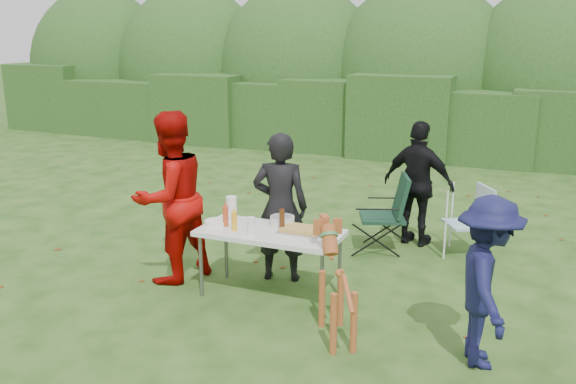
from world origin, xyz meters
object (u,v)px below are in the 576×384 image
at_px(folding_table, 270,236).
at_px(person_red_jacket, 170,198).
at_px(camping_chair, 382,213).
at_px(beer_bottle, 282,220).
at_px(child, 487,282).
at_px(dog, 338,289).
at_px(person_cook, 280,207).
at_px(mustard_bottle, 234,221).
at_px(paper_towel_roll, 232,208).
at_px(person_black_puffy, 418,184).
at_px(lawn_chair, 467,221).
at_px(ketchup_bottle, 226,216).

distance_m(folding_table, person_red_jacket, 1.25).
bearing_deg(camping_chair, beer_bottle, 51.02).
relative_size(folding_table, child, 1.02).
bearing_deg(dog, person_cook, 12.60).
bearing_deg(person_red_jacket, beer_bottle, 110.17).
bearing_deg(mustard_bottle, person_red_jacket, 169.70).
bearing_deg(paper_towel_roll, person_black_puffy, 51.36).
relative_size(dog, beer_bottle, 4.32).
bearing_deg(mustard_bottle, lawn_chair, 46.63).
distance_m(child, beer_bottle, 2.17).
bearing_deg(person_cook, folding_table, 86.54).
relative_size(ketchup_bottle, beer_bottle, 0.92).
height_order(ketchup_bottle, paper_towel_roll, paper_towel_roll).
height_order(folding_table, person_black_puffy, person_black_puffy).
height_order(person_red_jacket, mustard_bottle, person_red_jacket).
height_order(folding_table, ketchup_bottle, ketchup_bottle).
bearing_deg(folding_table, person_cook, 101.06).
distance_m(camping_chair, lawn_chair, 1.05).
relative_size(dog, mustard_bottle, 5.19).
xyz_separation_m(person_red_jacket, lawn_chair, (2.99, 2.07, -0.51)).
distance_m(lawn_chair, mustard_bottle, 3.09).
distance_m(child, ketchup_bottle, 2.76).
relative_size(person_cook, mustard_bottle, 8.50).
bearing_deg(dog, mustard_bottle, 39.12).
bearing_deg(child, person_cook, 50.89).
bearing_deg(beer_bottle, camping_chair, 71.37).
bearing_deg(mustard_bottle, camping_chair, 61.45).
bearing_deg(mustard_bottle, person_cook, 68.66).
distance_m(person_black_puffy, ketchup_bottle, 2.81).
bearing_deg(camping_chair, person_black_puffy, -151.27).
height_order(folding_table, lawn_chair, lawn_chair).
height_order(mustard_bottle, paper_towel_roll, paper_towel_roll).
bearing_deg(dog, camping_chair, -25.85).
height_order(person_black_puffy, camping_chair, person_black_puffy).
relative_size(child, lawn_chair, 1.64).
xyz_separation_m(person_cook, camping_chair, (0.83, 1.36, -0.35)).
height_order(camping_chair, lawn_chair, camping_chair).
height_order(lawn_chair, beer_bottle, beer_bottle).
bearing_deg(ketchup_bottle, beer_bottle, 6.82).
distance_m(person_black_puffy, lawn_chair, 0.78).
relative_size(person_cook, person_red_jacket, 0.88).
relative_size(person_red_jacket, camping_chair, 1.91).
bearing_deg(mustard_bottle, beer_bottle, 19.66).
height_order(folding_table, paper_towel_roll, paper_towel_roll).
xyz_separation_m(beer_bottle, paper_towel_roll, (-0.68, 0.17, 0.01)).
bearing_deg(dog, beer_bottle, 21.38).
xyz_separation_m(child, mustard_bottle, (-2.56, 0.38, 0.10)).
relative_size(folding_table, camping_chair, 1.49).
bearing_deg(person_cook, lawn_chair, -153.86).
bearing_deg(person_black_puffy, beer_bottle, 79.71).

